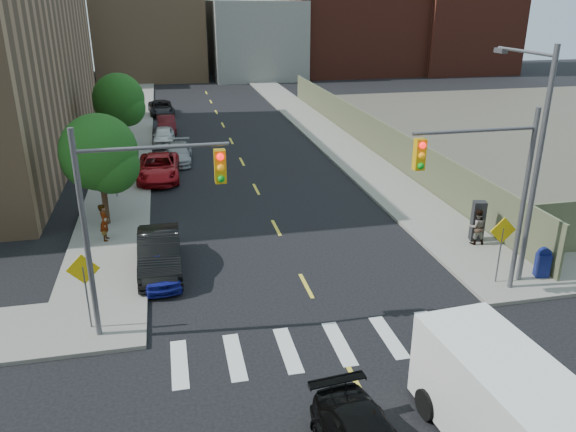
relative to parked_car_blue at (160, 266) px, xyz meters
name	(u,v)px	position (x,y,z in m)	size (l,w,h in m)	color
ground	(381,431)	(5.50, -9.74, -0.61)	(160.00, 160.00, 0.00)	black
sidewalk_nw	(133,120)	(-2.25, 31.76, -0.54)	(3.50, 73.00, 0.15)	gray
sidewalk_ne	(300,113)	(13.25, 31.76, -0.54)	(3.50, 73.00, 0.15)	gray
fence_north	(367,131)	(15.10, 18.26, 0.64)	(0.12, 44.00, 2.50)	#68724F
gravel_lot	(564,129)	(33.50, 20.26, -0.58)	(36.00, 42.00, 0.06)	#595447
bg_bldg_west	(22,34)	(-16.50, 60.26, 5.39)	(14.00, 18.00, 12.00)	#592319
bg_bldg_midwest	(149,20)	(-0.50, 62.26, 6.89)	(14.00, 16.00, 15.00)	#8C6B4C
bg_bldg_center	(254,39)	(13.50, 60.26, 4.39)	(12.00, 16.00, 10.00)	gray
bg_bldg_east	(347,15)	(27.50, 62.26, 7.39)	(18.00, 18.00, 16.00)	#592319
bg_bldg_fareast	(455,7)	(43.50, 60.26, 8.39)	(14.00, 16.00, 18.00)	#592319
signal_nw	(134,205)	(-0.48, -3.74, 3.91)	(4.59, 0.30, 7.00)	#59595E
signal_ne	(489,180)	(11.48, -3.74, 3.91)	(4.59, 0.30, 7.00)	#59595E
streetlight_ne	(533,151)	(13.70, -2.84, 4.61)	(0.25, 3.70, 9.00)	#59595E
warn_sign_nw	(84,278)	(-2.30, -3.24, 1.38)	(1.06, 0.06, 2.83)	#59595E
warn_sign_ne	(502,238)	(12.70, -3.24, 1.38)	(1.06, 0.06, 2.83)	#59595E
warn_sign_midwest	(113,164)	(-2.30, 10.26, 1.38)	(1.06, 0.06, 2.83)	#59595E
tree_west_near	(99,157)	(-2.50, 6.31, 2.86)	(3.66, 3.64, 5.52)	#332114
tree_west_far	(119,102)	(-2.50, 21.31, 2.86)	(3.66, 3.64, 5.52)	#332114
parked_car_blue	(160,266)	(0.00, 0.00, 0.00)	(1.45, 3.60, 1.23)	#1B2198
parked_car_black	(160,253)	(0.00, 0.84, 0.18)	(1.67, 4.79, 1.58)	black
parked_car_red	(159,167)	(0.00, 13.50, 0.13)	(2.46, 5.33, 1.48)	#A41017
parked_car_silver	(178,153)	(1.30, 17.04, 0.02)	(1.77, 4.37, 1.27)	#96999D
parked_car_white	(164,136)	(0.40, 22.31, 0.04)	(1.55, 3.86, 1.32)	silver
parked_car_maroon	(166,124)	(0.67, 26.46, 0.06)	(1.43, 4.11, 1.35)	#410D10
parked_car_grey	(161,108)	(0.30, 34.05, 0.05)	(2.21, 4.79, 1.33)	black
cargo_van	(507,408)	(8.05, -11.07, 0.76)	(2.72, 5.85, 2.61)	white
mailbox	(543,262)	(14.70, -3.20, 0.13)	(0.56, 0.47, 1.23)	navy
payphone	(478,221)	(14.02, 0.58, 0.46)	(0.55, 0.45, 1.85)	black
pedestrian_west	(104,222)	(-2.40, 4.18, 0.39)	(0.63, 0.41, 1.72)	gray
pedestrian_east	(477,227)	(13.78, 0.22, 0.35)	(0.79, 0.61, 1.62)	gray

